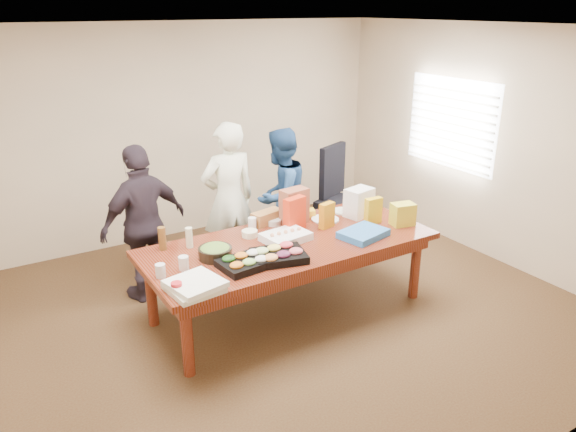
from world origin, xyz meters
TOP-DOWN VIEW (x-y plane):
  - floor at (0.00, 0.00)m, footprint 5.50×5.00m
  - ceiling at (0.00, 0.00)m, footprint 5.50×5.00m
  - wall_back at (0.00, 2.50)m, footprint 5.50×0.04m
  - wall_front at (0.00, -2.50)m, footprint 5.50×0.04m
  - wall_right at (2.75, 0.00)m, footprint 0.04×5.00m
  - window_panel at (2.72, 0.60)m, footprint 0.03×1.40m
  - window_blinds at (2.68, 0.60)m, footprint 0.04×1.36m
  - conference_table at (0.00, 0.00)m, footprint 2.80×1.20m
  - office_chair at (1.43, 1.06)m, footprint 0.79×0.79m
  - person_center at (-0.10, 1.11)m, footprint 0.64×0.43m
  - person_right at (0.55, 1.09)m, footprint 0.96×0.88m
  - person_left at (-1.09, 1.02)m, footprint 1.02×0.63m
  - veggie_tray at (-0.61, -0.27)m, footprint 0.46×0.38m
  - fruit_tray at (-0.29, -0.29)m, footprint 0.54×0.47m
  - sheet_cake at (-0.02, 0.04)m, footprint 0.47×0.37m
  - salad_bowl at (-0.76, 0.03)m, footprint 0.32×0.32m
  - chip_bag_blue at (0.68, -0.28)m, footprint 0.51×0.42m
  - chip_bag_red at (0.20, 0.23)m, footprint 0.25×0.15m
  - chip_bag_yellow at (0.98, -0.05)m, footprint 0.18×0.08m
  - chip_bag_orange at (0.51, 0.11)m, footprint 0.18×0.11m
  - mayo_jar at (-0.16, 0.45)m, footprint 0.10×0.10m
  - mustard_bottle at (0.30, 0.34)m, footprint 0.07×0.07m
  - dressing_bottle at (-1.10, 0.45)m, footprint 0.07×0.07m
  - ranch_bottle at (-0.87, 0.37)m, footprint 0.08×0.08m
  - banana_bunch at (0.50, 0.49)m, footprint 0.24×0.19m
  - bread_loaf at (0.05, 0.52)m, footprint 0.36×0.21m
  - kraft_bag at (0.30, 0.39)m, footprint 0.30×0.19m
  - red_cup at (-1.30, -0.44)m, footprint 0.10×0.10m
  - clear_cup_a at (-1.08, -0.04)m, footprint 0.11×0.11m
  - clear_cup_b at (-1.30, -0.07)m, footprint 0.10×0.10m
  - pizza_box_lower at (-1.15, -0.43)m, footprint 0.43×0.43m
  - pizza_box_upper at (-1.15, -0.45)m, footprint 0.46×0.46m
  - plate_a at (0.62, 0.28)m, footprint 0.30×0.30m
  - plate_b at (0.93, 0.39)m, footprint 0.25×0.25m
  - dip_bowl_a at (0.09, 0.45)m, footprint 0.17×0.17m
  - dip_bowl_b at (-0.27, 0.31)m, footprint 0.18×0.18m
  - grocery_bag_white at (0.99, 0.20)m, footprint 0.32×0.26m
  - grocery_bag_yellow at (1.22, -0.24)m, footprint 0.26×0.20m

SIDE VIEW (x-z plane):
  - floor at x=0.00m, z-range -0.02..0.00m
  - conference_table at x=0.00m, z-range 0.00..0.75m
  - office_chair at x=1.43m, z-range 0.00..1.19m
  - plate_b at x=0.93m, z-range 0.75..0.76m
  - plate_a at x=0.62m, z-range 0.75..0.77m
  - pizza_box_lower at x=-1.15m, z-range 0.75..0.79m
  - dip_bowl_a at x=0.09m, z-range 0.75..0.81m
  - dip_bowl_b at x=-0.27m, z-range 0.75..0.81m
  - veggie_tray at x=-0.61m, z-range 0.75..0.82m
  - chip_bag_blue at x=0.68m, z-range 0.75..0.82m
  - fruit_tray at x=-0.29m, z-range 0.75..0.82m
  - banana_bunch at x=0.50m, z-range 0.75..0.82m
  - sheet_cake at x=-0.02m, z-range 0.75..0.83m
  - person_right at x=0.55m, z-range 0.00..1.59m
  - salad_bowl at x=-0.76m, z-range 0.75..0.85m
  - red_cup at x=-1.30m, z-range 0.75..0.87m
  - clear_cup_b at x=-1.30m, z-range 0.75..0.87m
  - clear_cup_a at x=-1.08m, z-range 0.75..0.87m
  - mayo_jar at x=-0.16m, z-range 0.75..0.88m
  - person_left at x=-1.09m, z-range 0.00..1.63m
  - bread_loaf at x=0.05m, z-range 0.75..0.88m
  - pizza_box_upper at x=-1.15m, z-range 0.79..0.84m
  - mustard_bottle at x=0.30m, z-range 0.75..0.91m
  - ranch_bottle at x=-0.87m, z-range 0.75..0.95m
  - dressing_bottle at x=-1.10m, z-range 0.75..0.97m
  - grocery_bag_yellow at x=1.22m, z-range 0.75..0.98m
  - person_center at x=-0.10m, z-range 0.00..1.73m
  - chip_bag_orange at x=0.51m, z-range 0.75..1.01m
  - chip_bag_yellow at x=0.98m, z-range 0.75..1.03m
  - grocery_bag_white at x=0.99m, z-range 0.75..1.06m
  - chip_bag_red at x=0.20m, z-range 0.75..1.09m
  - kraft_bag at x=0.30m, z-range 0.75..1.12m
  - wall_back at x=0.00m, z-range 0.00..2.70m
  - wall_front at x=0.00m, z-range 0.00..2.70m
  - wall_right at x=2.75m, z-range 0.00..2.70m
  - window_panel at x=2.72m, z-range 0.95..2.05m
  - window_blinds at x=2.68m, z-range 1.00..2.00m
  - ceiling at x=0.00m, z-range 2.70..2.72m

